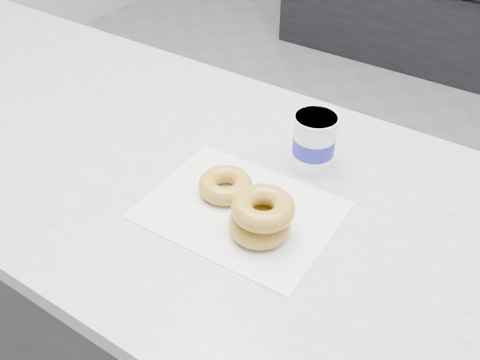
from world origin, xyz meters
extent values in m
plane|color=gray|center=(0.00, 0.00, 0.00)|extent=(5.00, 5.00, 0.00)
cube|color=#333335|center=(0.00, -0.60, 0.43)|extent=(3.00, 0.70, 0.86)
cube|color=silver|center=(0.00, -0.60, 0.88)|extent=(3.06, 0.76, 0.04)
cube|color=silver|center=(0.08, -0.65, 0.90)|extent=(0.35, 0.27, 0.00)
torus|color=#B68A32|center=(0.03, -0.62, 0.92)|extent=(0.11, 0.11, 0.04)
torus|color=#B68A32|center=(0.14, -0.68, 0.92)|extent=(0.11, 0.11, 0.04)
torus|color=#B68A32|center=(0.14, -0.68, 0.96)|extent=(0.15, 0.15, 0.04)
cylinder|color=white|center=(0.13, -0.46, 0.96)|extent=(0.10, 0.10, 0.12)
cylinder|color=white|center=(0.13, -0.46, 1.01)|extent=(0.09, 0.09, 0.01)
cylinder|color=#1A1C94|center=(0.13, -0.46, 0.95)|extent=(0.10, 0.10, 0.04)
camera|label=1|loc=(0.48, -1.25, 1.56)|focal=40.00mm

